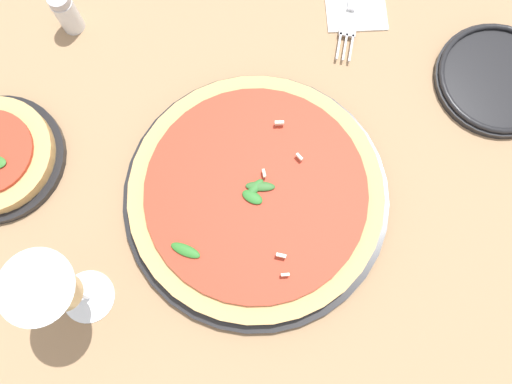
{
  "coord_description": "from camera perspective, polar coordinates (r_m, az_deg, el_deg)",
  "views": [
    {
      "loc": [
        0.17,
        -0.01,
        0.64
      ],
      "look_at": [
        0.01,
        0.04,
        0.03
      ],
      "focal_mm": 35.0,
      "sensor_mm": 36.0,
      "label": 1
    }
  ],
  "objects": [
    {
      "name": "ground_plane",
      "position": [
        0.67,
        -3.42,
        -0.8
      ],
      "size": [
        6.0,
        6.0,
        0.0
      ],
      "primitive_type": "plane",
      "color": "#9E7A56"
    },
    {
      "name": "pizza_arugula_main",
      "position": [
        0.65,
        -0.0,
        -0.31
      ],
      "size": [
        0.35,
        0.35,
        0.05
      ],
      "color": "black",
      "rests_on": "ground_plane"
    },
    {
      "name": "side_plate_white",
      "position": [
        0.8,
        25.91,
        11.57
      ],
      "size": [
        0.18,
        0.18,
        0.02
      ],
      "color": "black",
      "rests_on": "ground_plane"
    },
    {
      "name": "shaker_pepper",
      "position": [
        0.79,
        -20.86,
        18.63
      ],
      "size": [
        0.03,
        0.03,
        0.07
      ],
      "color": "silver",
      "rests_on": "ground_plane"
    },
    {
      "name": "wine_glass",
      "position": [
        0.57,
        -22.09,
        -10.39
      ],
      "size": [
        0.08,
        0.08,
        0.16
      ],
      "color": "white",
      "rests_on": "ground_plane"
    }
  ]
}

